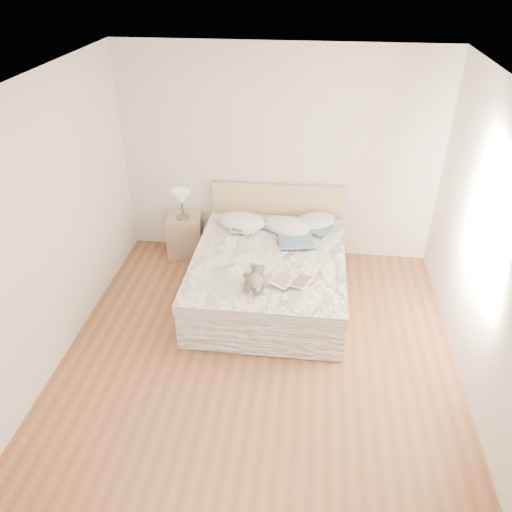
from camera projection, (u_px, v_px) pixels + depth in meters
The scene contains 17 objects.
floor at pixel (258, 363), 5.05m from camera, with size 4.00×4.50×0.00m, color brown.
ceiling at pixel (258, 91), 3.62m from camera, with size 4.00×4.50×0.00m, color white.
wall_back at pixel (279, 157), 6.23m from camera, with size 4.00×0.02×2.70m, color silver.
wall_front at pixel (205, 487), 2.44m from camera, with size 4.00×0.02×2.70m, color silver.
wall_left at pixel (40, 236), 4.53m from camera, with size 0.02×4.50×2.70m, color silver.
wall_right at pixel (497, 265), 4.13m from camera, with size 0.02×4.50×2.70m, color silver.
window at pixel (489, 236), 4.33m from camera, with size 0.02×1.30×1.10m, color white.
bed at pixel (269, 273), 5.89m from camera, with size 1.72×2.14×1.00m.
nightstand at pixel (185, 235), 6.71m from camera, with size 0.45×0.40×0.56m, color #9F8364.
table_lamp at pixel (182, 199), 6.39m from camera, with size 0.29×0.29×0.38m.
pillow_left at pixel (242, 222), 6.27m from camera, with size 0.60×0.42×0.18m, color white.
pillow_middle at pixel (287, 227), 6.16m from camera, with size 0.59×0.41×0.18m, color white.
pillow_right at pixel (315, 221), 6.28m from camera, with size 0.55×0.38×0.16m, color silver.
blouse at pixel (295, 236), 5.99m from camera, with size 0.65×0.69×0.03m, color #375474, non-canonical shape.
photo_book at pixel (243, 230), 6.12m from camera, with size 0.32×0.22×0.02m, color silver.
childrens_book at pixel (292, 281), 5.19m from camera, with size 0.40×0.27×0.03m, color #FEF5C9.
teddy_bear at pixel (253, 285), 5.09m from camera, with size 0.23×0.32×0.17m, color #62584C, non-canonical shape.
Camera 1 is at (0.42, -3.68, 3.61)m, focal length 35.00 mm.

